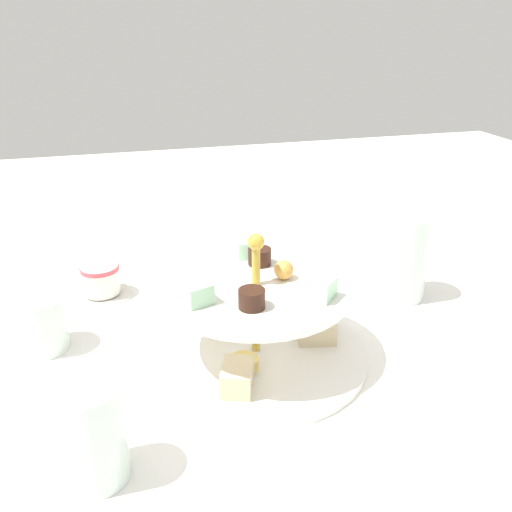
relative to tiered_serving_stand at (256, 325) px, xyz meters
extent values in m
plane|color=white|center=(0.00, 0.00, -0.05)|extent=(2.40, 2.40, 0.00)
cylinder|color=white|center=(0.00, 0.00, -0.04)|extent=(0.28, 0.28, 0.01)
cylinder|color=white|center=(0.00, 0.00, 0.05)|extent=(0.23, 0.23, 0.01)
cylinder|color=gold|center=(0.00, 0.00, 0.03)|extent=(0.01, 0.01, 0.16)
sphere|color=gold|center=(0.00, 0.00, 0.11)|extent=(0.02, 0.02, 0.02)
cube|color=beige|center=(0.00, 0.08, -0.02)|extent=(0.04, 0.05, 0.03)
cube|color=beige|center=(-0.07, -0.04, -0.02)|extent=(0.06, 0.05, 0.03)
cube|color=beige|center=(0.07, -0.04, -0.02)|extent=(0.06, 0.05, 0.03)
cylinder|color=#E5C660|center=(0.03, -0.03, -0.03)|extent=(0.04, 0.04, 0.01)
cylinder|color=#381E14|center=(0.05, -0.02, 0.07)|extent=(0.03, 0.03, 0.02)
cylinder|color=#381E14|center=(-0.05, 0.02, 0.07)|extent=(0.03, 0.03, 0.02)
cube|color=#B2E5BC|center=(0.05, 0.06, 0.07)|extent=(0.04, 0.04, 0.02)
cube|color=#B2E5BC|center=(-0.08, 0.02, 0.07)|extent=(0.04, 0.04, 0.02)
cube|color=#B2E5BC|center=(0.03, -0.08, 0.07)|extent=(0.04, 0.04, 0.02)
sphere|color=gold|center=(-0.01, 0.04, 0.07)|extent=(0.02, 0.02, 0.02)
cylinder|color=silver|center=(-0.10, 0.26, 0.02)|extent=(0.07, 0.07, 0.13)
cylinder|color=silver|center=(-0.09, -0.26, -0.01)|extent=(0.06, 0.06, 0.07)
cylinder|color=white|center=(-0.22, -0.18, -0.04)|extent=(0.09, 0.09, 0.01)
cylinder|color=white|center=(-0.22, -0.18, -0.02)|extent=(0.06, 0.06, 0.04)
cylinder|color=#D14C56|center=(-0.22, -0.18, 0.00)|extent=(0.06, 0.06, 0.01)
cube|color=silver|center=(-0.32, 0.04, -0.04)|extent=(0.02, 0.17, 0.00)
cylinder|color=silver|center=(0.15, -0.20, 0.00)|extent=(0.06, 0.06, 0.10)
camera|label=1|loc=(0.57, -0.16, 0.35)|focal=38.84mm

